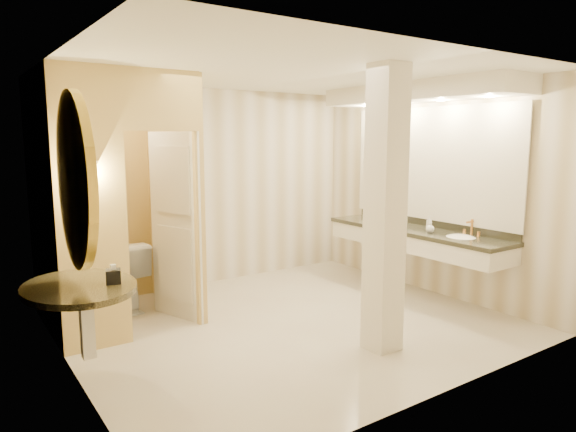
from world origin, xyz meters
name	(u,v)px	position (x,y,z in m)	size (l,w,h in m)	color
floor	(289,323)	(0.00, 0.00, 0.00)	(4.50, 4.50, 0.00)	beige
ceiling	(289,72)	(0.00, 0.00, 2.70)	(4.50, 4.50, 0.00)	white
wall_back	(207,188)	(0.00, 2.00, 1.35)	(4.50, 0.02, 2.70)	beige
wall_front	(441,229)	(0.00, -2.00, 1.35)	(4.50, 0.02, 2.70)	beige
wall_left	(65,221)	(-2.25, 0.00, 1.35)	(0.02, 4.00, 2.70)	beige
wall_right	(430,190)	(2.25, 0.00, 1.35)	(0.02, 4.00, 2.70)	beige
toilet_closet	(156,197)	(-1.12, 0.97, 1.39)	(1.50, 1.55, 2.70)	#EECE7C
wall_sconce	(90,171)	(-1.93, 0.43, 1.73)	(0.14, 0.14, 0.42)	#C4843E
vanity	(419,170)	(1.98, -0.04, 1.63)	(0.75, 2.79, 2.09)	silver
console_shelf	(78,226)	(-2.21, -0.28, 1.35)	(1.08, 1.08, 1.99)	black
pillar	(385,211)	(0.35, -1.07, 1.35)	(0.29, 0.29, 2.70)	silver
tissue_box	(113,276)	(-1.99, -0.39, 0.93)	(0.11, 0.11, 0.11)	black
toilet	(119,276)	(-1.40, 1.52, 0.42)	(0.46, 0.82, 0.83)	white
soap_bottle_a	(386,220)	(1.84, 0.36, 0.94)	(0.06, 0.06, 0.13)	beige
soap_bottle_b	(430,227)	(1.88, -0.34, 0.94)	(0.10, 0.10, 0.13)	silver
soap_bottle_c	(429,223)	(1.95, -0.27, 0.97)	(0.07, 0.08, 0.19)	#C6B28C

